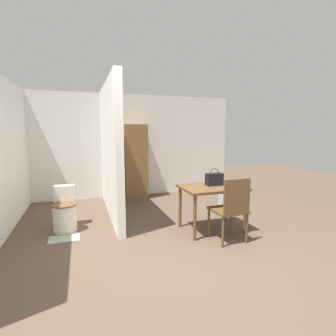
# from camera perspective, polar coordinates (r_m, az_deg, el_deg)

# --- Properties ---
(ground_plane) EXTENTS (16.00, 16.00, 0.00)m
(ground_plane) POSITION_cam_1_polar(r_m,az_deg,el_deg) (3.27, 4.15, -21.45)
(ground_plane) COLOR brown
(wall_back) EXTENTS (5.45, 0.12, 2.50)m
(wall_back) POSITION_cam_1_polar(r_m,az_deg,el_deg) (6.62, -8.84, 4.79)
(wall_back) COLOR white
(wall_back) RESTS_ON ground_plane
(partition_wall) EXTENTS (0.12, 2.69, 2.50)m
(partition_wall) POSITION_cam_1_polar(r_m,az_deg,el_deg) (5.15, -12.52, 3.83)
(partition_wall) COLOR white
(partition_wall) RESTS_ON ground_plane
(dining_table) EXTENTS (0.99, 0.72, 0.73)m
(dining_table) POSITION_cam_1_polar(r_m,az_deg,el_deg) (4.29, 9.56, -5.15)
(dining_table) COLOR brown
(dining_table) RESTS_ON ground_plane
(wooden_chair) EXTENTS (0.47, 0.47, 0.96)m
(wooden_chair) POSITION_cam_1_polar(r_m,az_deg,el_deg) (3.91, 13.55, -8.33)
(wooden_chair) COLOR brown
(wooden_chair) RESTS_ON ground_plane
(toilet) EXTENTS (0.39, 0.54, 0.70)m
(toilet) POSITION_cam_1_polar(r_m,az_deg,el_deg) (4.65, -21.56, -8.90)
(toilet) COLOR silver
(toilet) RESTS_ON ground_plane
(handbag) EXTENTS (0.27, 0.14, 0.28)m
(handbag) POSITION_cam_1_polar(r_m,az_deg,el_deg) (4.34, 10.04, -2.38)
(handbag) COLOR black
(handbag) RESTS_ON dining_table
(wooden_cabinet) EXTENTS (0.53, 0.50, 1.77)m
(wooden_cabinet) POSITION_cam_1_polar(r_m,az_deg,el_deg) (6.36, -7.15, 1.38)
(wooden_cabinet) COLOR brown
(wooden_cabinet) RESTS_ON ground_plane
(bath_mat) EXTENTS (0.45, 0.28, 0.01)m
(bath_mat) POSITION_cam_1_polar(r_m,az_deg,el_deg) (4.36, -21.64, -14.13)
(bath_mat) COLOR #99A899
(bath_mat) RESTS_ON ground_plane
(space_heater) EXTENTS (0.29, 0.20, 0.49)m
(space_heater) POSITION_cam_1_polar(r_m,az_deg,el_deg) (5.92, 12.65, -5.49)
(space_heater) COLOR #BCBCC1
(space_heater) RESTS_ON ground_plane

